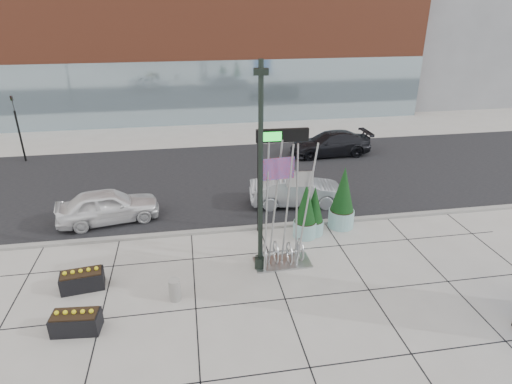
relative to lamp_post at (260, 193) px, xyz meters
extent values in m
plane|color=#9E9991|center=(-0.48, -0.96, -3.11)|extent=(160.00, 160.00, 0.00)
cube|color=black|center=(-0.48, 9.04, -3.10)|extent=(80.00, 12.00, 0.02)
cube|color=gray|center=(-0.48, 3.04, -3.05)|extent=(80.00, 0.30, 0.12)
cube|color=brown|center=(0.52, 26.04, 2.39)|extent=(34.00, 10.00, 11.00)
cube|color=#8CA5B2|center=(0.52, 21.24, -0.61)|extent=(34.00, 0.60, 5.00)
cube|color=slate|center=(25.52, 31.04, 5.89)|extent=(20.00, 18.00, 18.00)
cylinder|color=black|center=(0.00, 0.00, 0.69)|extent=(0.17, 0.17, 7.60)
cylinder|color=black|center=(0.00, 0.00, -2.87)|extent=(0.42, 0.42, 0.47)
cube|color=black|center=(0.00, 0.00, 4.11)|extent=(0.50, 0.28, 0.21)
cube|color=#AAADAF|center=(0.90, 0.19, -3.08)|extent=(2.16, 1.10, 0.06)
cylinder|color=#AAADAF|center=(0.22, 0.00, -0.68)|extent=(0.07, 0.07, 4.87)
cylinder|color=#AAADAF|center=(0.61, 0.34, -0.68)|extent=(0.07, 0.07, 4.87)
cylinder|color=#AAADAF|center=(1.00, 0.09, -0.68)|extent=(0.07, 0.07, 4.87)
cylinder|color=#AAADAF|center=(1.43, 0.38, -0.68)|extent=(0.07, 0.07, 4.87)
cylinder|color=#AAADAF|center=(1.68, -0.05, -0.68)|extent=(0.07, 0.07, 4.87)
torus|color=#AAADAF|center=(0.17, 0.09, -2.64)|extent=(0.08, 0.89, 0.89)
torus|color=#AAADAF|center=(0.66, 0.29, -2.64)|extent=(0.08, 0.89, 0.89)
torus|color=#AAADAF|center=(1.14, 0.09, -2.64)|extent=(0.08, 0.89, 0.89)
torus|color=#AAADAF|center=(1.63, 0.29, -2.64)|extent=(0.08, 0.89, 0.89)
cube|color=red|center=(0.61, 0.19, 0.79)|extent=(1.27, 0.18, 0.78)
cube|color=#AAADAF|center=(1.48, 0.29, 0.30)|extent=(0.97, 0.13, 0.58)
cylinder|color=gray|center=(-3.14, -1.35, -2.72)|extent=(0.40, 0.40, 0.77)
cylinder|color=black|center=(0.43, 2.84, -0.86)|extent=(0.11, 0.11, 4.50)
cube|color=black|center=(1.39, 2.84, 1.18)|extent=(2.15, 0.25, 0.54)
cube|color=#19D833|center=(0.96, 2.72, 1.18)|extent=(0.75, 0.04, 0.38)
cylinder|color=#91C3C2|center=(4.12, 2.64, -2.71)|extent=(1.13, 1.13, 0.79)
cylinder|color=black|center=(4.12, 2.64, -2.32)|extent=(1.04, 1.04, 0.07)
cone|color=black|center=(4.12, 2.64, -1.30)|extent=(1.02, 1.02, 2.03)
cylinder|color=#91C3C2|center=(2.72, 2.22, -2.80)|extent=(0.88, 0.88, 0.62)
cylinder|color=black|center=(2.72, 2.22, -2.49)|extent=(0.81, 0.81, 0.05)
cone|color=black|center=(2.72, 2.22, -1.70)|extent=(0.79, 0.79, 1.59)
cylinder|color=#91C3C2|center=(2.29, 2.06, -2.77)|extent=(0.98, 0.98, 0.69)
cylinder|color=black|center=(2.29, 2.06, -2.42)|extent=(0.91, 0.91, 0.06)
cone|color=black|center=(2.29, 2.06, -1.53)|extent=(0.89, 0.89, 1.77)
cube|color=black|center=(-6.32, -0.19, -2.80)|extent=(1.52, 0.90, 0.61)
cube|color=black|center=(-6.32, -0.19, -2.47)|extent=(1.40, 0.78, 0.06)
cube|color=black|center=(-6.09, -2.38, -2.81)|extent=(1.47, 0.83, 0.61)
cube|color=black|center=(-6.09, -2.38, -2.48)|extent=(1.36, 0.72, 0.06)
imported|color=white|center=(-6.10, 4.84, -2.35)|extent=(4.72, 2.58, 1.52)
imported|color=#AEB0B6|center=(2.73, 5.14, -2.36)|extent=(4.70, 2.02, 1.51)
imported|color=black|center=(6.75, 12.04, -2.35)|extent=(5.27, 2.26, 1.51)
cylinder|color=black|center=(-12.48, 14.04, -1.51)|extent=(0.12, 0.12, 3.20)
imported|color=black|center=(-12.48, 14.04, 0.54)|extent=(0.15, 0.18, 0.90)
camera|label=1|loc=(-2.40, -13.33, 6.10)|focal=30.00mm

